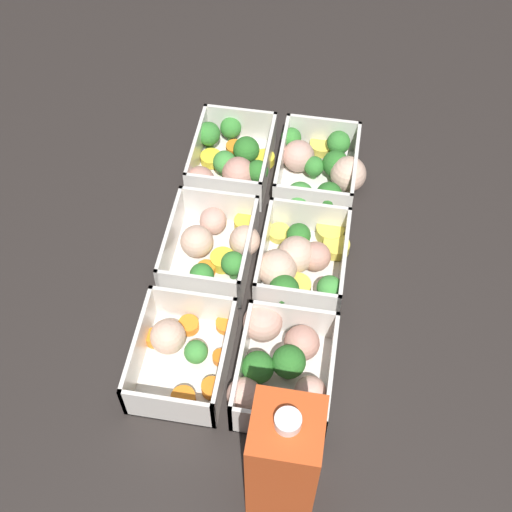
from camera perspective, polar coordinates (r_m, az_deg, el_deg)
name	(u,v)px	position (r m, az deg, el deg)	size (l,w,h in m)	color
ground_plane	(256,265)	(0.94, 0.00, -0.71)	(4.00, 4.00, 0.00)	#282321
container_near_left	(230,160)	(1.03, -2.07, 7.65)	(0.15, 0.13, 0.06)	silver
container_near_center	(215,246)	(0.94, -3.28, 0.77)	(0.15, 0.12, 0.06)	silver
container_near_right	(182,353)	(0.86, -5.98, -7.74)	(0.15, 0.11, 0.06)	silver
container_far_left	(321,169)	(1.02, 5.24, 6.97)	(0.16, 0.13, 0.06)	silver
container_far_center	(299,262)	(0.92, 3.49, -0.51)	(0.16, 0.12, 0.06)	silver
container_far_right	(282,368)	(0.84, 2.10, -8.98)	(0.17, 0.13, 0.06)	silver
juice_carton	(284,462)	(0.72, 2.27, -16.17)	(0.07, 0.07, 0.20)	#D14C1E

